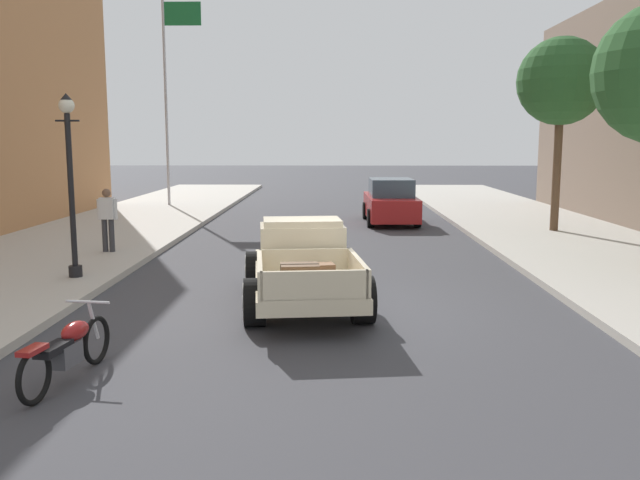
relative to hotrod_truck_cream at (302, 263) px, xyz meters
name	(u,v)px	position (x,y,z in m)	size (l,w,h in m)	color
ground_plane	(325,307)	(0.43, -0.41, -0.75)	(140.00, 140.00, 0.00)	#3D3D42
hotrod_truck_cream	(302,263)	(0.00, 0.00, 0.00)	(2.54, 5.07, 1.58)	beige
motorcycle_parked	(67,349)	(-2.77, -4.33, -0.31)	(0.62, 2.11, 0.93)	black
car_background_red	(391,202)	(2.72, 12.25, 0.01)	(1.92, 4.33, 1.65)	#AD1E1E
pedestrian_sidewalk_left	(107,216)	(-5.29, 4.79, 0.33)	(0.53, 0.22, 1.65)	#333338
street_lamp_near	(70,172)	(-4.92, 1.54, 1.63)	(0.50, 0.32, 3.85)	black
flagpole	(170,78)	(-6.61, 17.68, 5.02)	(1.74, 0.16, 9.16)	#B2B2B7
street_tree_second	(561,82)	(7.76, 9.23, 4.09)	(2.75, 2.75, 6.11)	brown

